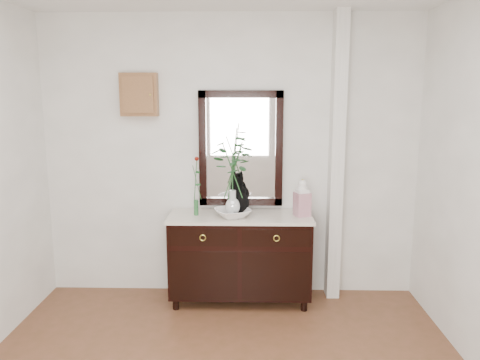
{
  "coord_description": "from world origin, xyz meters",
  "views": [
    {
      "loc": [
        0.19,
        -2.47,
        1.97
      ],
      "look_at": [
        0.1,
        1.63,
        1.2
      ],
      "focal_mm": 35.0,
      "sensor_mm": 36.0,
      "label": 1
    }
  ],
  "objects_px": {
    "sideboard": "(240,254)",
    "lotus_bowl": "(233,213)",
    "ginger_jar": "(302,197)",
    "cat": "(238,195)"
  },
  "relations": [
    {
      "from": "cat",
      "to": "ginger_jar",
      "type": "xyz_separation_m",
      "value": [
        0.59,
        -0.08,
        0.0
      ]
    },
    {
      "from": "sideboard",
      "to": "lotus_bowl",
      "type": "relative_size",
      "value": 4.21
    },
    {
      "from": "sideboard",
      "to": "lotus_bowl",
      "type": "xyz_separation_m",
      "value": [
        -0.07,
        -0.07,
        0.41
      ]
    },
    {
      "from": "ginger_jar",
      "to": "sideboard",
      "type": "bearing_deg",
      "value": 179.37
    },
    {
      "from": "sideboard",
      "to": "cat",
      "type": "relative_size",
      "value": 3.85
    },
    {
      "from": "sideboard",
      "to": "lotus_bowl",
      "type": "height_order",
      "value": "lotus_bowl"
    },
    {
      "from": "cat",
      "to": "lotus_bowl",
      "type": "height_order",
      "value": "cat"
    },
    {
      "from": "lotus_bowl",
      "to": "ginger_jar",
      "type": "relative_size",
      "value": 0.91
    },
    {
      "from": "sideboard",
      "to": "ginger_jar",
      "type": "bearing_deg",
      "value": -0.63
    },
    {
      "from": "cat",
      "to": "lotus_bowl",
      "type": "distance_m",
      "value": 0.2
    }
  ]
}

